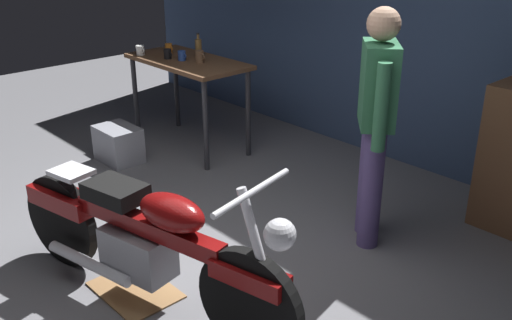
{
  "coord_description": "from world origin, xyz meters",
  "views": [
    {
      "loc": [
        2.71,
        -1.78,
        2.21
      ],
      "look_at": [
        0.03,
        0.7,
        0.65
      ],
      "focal_mm": 40.66,
      "sensor_mm": 36.0,
      "label": 1
    }
  ],
  "objects_px": {
    "storage_bin": "(119,144)",
    "mug_blue_enamel": "(182,56)",
    "bottle": "(198,48)",
    "mug_black_matte": "(168,54)",
    "mug_orange_travel": "(169,48)",
    "mug_brown_stoneware": "(200,57)",
    "motorcycle": "(145,239)",
    "person_standing": "(376,119)",
    "mug_white_ceramic": "(140,50)"
  },
  "relations": [
    {
      "from": "person_standing",
      "to": "mug_brown_stoneware",
      "type": "height_order",
      "value": "person_standing"
    },
    {
      "from": "mug_brown_stoneware",
      "to": "mug_blue_enamel",
      "type": "distance_m",
      "value": 0.2
    },
    {
      "from": "mug_blue_enamel",
      "to": "mug_black_matte",
      "type": "bearing_deg",
      "value": -158.64
    },
    {
      "from": "mug_white_ceramic",
      "to": "person_standing",
      "type": "bearing_deg",
      "value": 1.39
    },
    {
      "from": "motorcycle",
      "to": "bottle",
      "type": "height_order",
      "value": "bottle"
    },
    {
      "from": "storage_bin",
      "to": "mug_orange_travel",
      "type": "distance_m",
      "value": 1.11
    },
    {
      "from": "mug_black_matte",
      "to": "mug_white_ceramic",
      "type": "xyz_separation_m",
      "value": [
        -0.32,
        -0.11,
        -0.0
      ]
    },
    {
      "from": "mug_black_matte",
      "to": "mug_white_ceramic",
      "type": "distance_m",
      "value": 0.34
    },
    {
      "from": "person_standing",
      "to": "mug_black_matte",
      "type": "relative_size",
      "value": 15.67
    },
    {
      "from": "motorcycle",
      "to": "mug_orange_travel",
      "type": "relative_size",
      "value": 20.53
    },
    {
      "from": "storage_bin",
      "to": "mug_blue_enamel",
      "type": "xyz_separation_m",
      "value": [
        0.16,
        0.68,
        0.78
      ]
    },
    {
      "from": "mug_blue_enamel",
      "to": "bottle",
      "type": "bearing_deg",
      "value": 85.46
    },
    {
      "from": "person_standing",
      "to": "mug_brown_stoneware",
      "type": "bearing_deg",
      "value": 43.61
    },
    {
      "from": "person_standing",
      "to": "storage_bin",
      "type": "height_order",
      "value": "person_standing"
    },
    {
      "from": "motorcycle",
      "to": "storage_bin",
      "type": "relative_size",
      "value": 4.9
    },
    {
      "from": "mug_black_matte",
      "to": "mug_blue_enamel",
      "type": "xyz_separation_m",
      "value": [
        0.15,
        0.06,
        -0.0
      ]
    },
    {
      "from": "motorcycle",
      "to": "storage_bin",
      "type": "distance_m",
      "value": 2.35
    },
    {
      "from": "mug_black_matte",
      "to": "motorcycle",
      "type": "bearing_deg",
      "value": -38.32
    },
    {
      "from": "person_standing",
      "to": "mug_brown_stoneware",
      "type": "xyz_separation_m",
      "value": [
        -2.17,
        0.17,
        0.03
      ]
    },
    {
      "from": "mug_blue_enamel",
      "to": "mug_white_ceramic",
      "type": "relative_size",
      "value": 0.92
    },
    {
      "from": "person_standing",
      "to": "mug_orange_travel",
      "type": "bearing_deg",
      "value": 44.22
    },
    {
      "from": "storage_bin",
      "to": "mug_white_ceramic",
      "type": "distance_m",
      "value": 0.98
    },
    {
      "from": "motorcycle",
      "to": "mug_white_ceramic",
      "type": "xyz_separation_m",
      "value": [
        -2.41,
        1.54,
        0.5
      ]
    },
    {
      "from": "mug_brown_stoneware",
      "to": "bottle",
      "type": "distance_m",
      "value": 0.21
    },
    {
      "from": "mug_black_matte",
      "to": "bottle",
      "type": "distance_m",
      "value": 0.3
    },
    {
      "from": "mug_white_ceramic",
      "to": "bottle",
      "type": "height_order",
      "value": "bottle"
    },
    {
      "from": "mug_white_ceramic",
      "to": "mug_blue_enamel",
      "type": "bearing_deg",
      "value": 19.66
    },
    {
      "from": "person_standing",
      "to": "storage_bin",
      "type": "relative_size",
      "value": 3.8
    },
    {
      "from": "motorcycle",
      "to": "mug_black_matte",
      "type": "bearing_deg",
      "value": 129.84
    },
    {
      "from": "bottle",
      "to": "mug_blue_enamel",
      "type": "bearing_deg",
      "value": -94.54
    },
    {
      "from": "storage_bin",
      "to": "mug_blue_enamel",
      "type": "distance_m",
      "value": 1.05
    },
    {
      "from": "storage_bin",
      "to": "person_standing",
      "type": "bearing_deg",
      "value": 13.1
    },
    {
      "from": "mug_brown_stoneware",
      "to": "mug_black_matte",
      "type": "xyz_separation_m",
      "value": [
        -0.34,
        -0.13,
        -0.01
      ]
    },
    {
      "from": "mug_blue_enamel",
      "to": "motorcycle",
      "type": "bearing_deg",
      "value": -41.45
    },
    {
      "from": "person_standing",
      "to": "mug_orange_travel",
      "type": "height_order",
      "value": "person_standing"
    },
    {
      "from": "mug_blue_enamel",
      "to": "bottle",
      "type": "relative_size",
      "value": 0.45
    },
    {
      "from": "storage_bin",
      "to": "mug_white_ceramic",
      "type": "xyz_separation_m",
      "value": [
        -0.31,
        0.52,
        0.78
      ]
    },
    {
      "from": "motorcycle",
      "to": "storage_bin",
      "type": "height_order",
      "value": "motorcycle"
    },
    {
      "from": "motorcycle",
      "to": "mug_black_matte",
      "type": "relative_size",
      "value": 20.24
    },
    {
      "from": "storage_bin",
      "to": "bottle",
      "type": "bearing_deg",
      "value": 78.97
    },
    {
      "from": "motorcycle",
      "to": "person_standing",
      "type": "bearing_deg",
      "value": 63.66
    },
    {
      "from": "bottle",
      "to": "motorcycle",
      "type": "bearing_deg",
      "value": -44.68
    },
    {
      "from": "bottle",
      "to": "mug_black_matte",
      "type": "bearing_deg",
      "value": -123.85
    },
    {
      "from": "mug_white_ceramic",
      "to": "bottle",
      "type": "bearing_deg",
      "value": 36.42
    },
    {
      "from": "mug_brown_stoneware",
      "to": "mug_white_ceramic",
      "type": "relative_size",
      "value": 1.0
    },
    {
      "from": "motorcycle",
      "to": "mug_brown_stoneware",
      "type": "relative_size",
      "value": 18.54
    },
    {
      "from": "mug_orange_travel",
      "to": "mug_brown_stoneware",
      "type": "relative_size",
      "value": 0.9
    },
    {
      "from": "motorcycle",
      "to": "mug_white_ceramic",
      "type": "height_order",
      "value": "same"
    },
    {
      "from": "motorcycle",
      "to": "mug_white_ceramic",
      "type": "distance_m",
      "value": 2.9
    },
    {
      "from": "person_standing",
      "to": "mug_orange_travel",
      "type": "distance_m",
      "value": 2.71
    }
  ]
}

